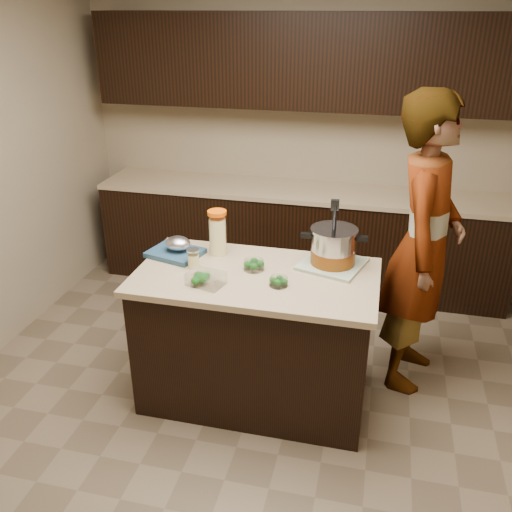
{
  "coord_description": "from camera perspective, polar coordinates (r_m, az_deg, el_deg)",
  "views": [
    {
      "loc": [
        0.67,
        -2.82,
        2.37
      ],
      "look_at": [
        0.0,
        0.0,
        1.02
      ],
      "focal_mm": 38.0,
      "sensor_mm": 36.0,
      "label": 1
    }
  ],
  "objects": [
    {
      "name": "ground_plane",
      "position": [
        3.75,
        0.0,
        -14.28
      ],
      "size": [
        4.0,
        4.0,
        0.0
      ],
      "primitive_type": "plane",
      "color": "brown",
      "rests_on": "ground"
    },
    {
      "name": "room_shell",
      "position": [
        2.98,
        0.0,
        12.21
      ],
      "size": [
        4.04,
        4.04,
        2.72
      ],
      "color": "tan",
      "rests_on": "ground"
    },
    {
      "name": "back_cabinets",
      "position": [
        4.83,
        4.83,
        7.64
      ],
      "size": [
        3.6,
        0.63,
        2.33
      ],
      "color": "black",
      "rests_on": "ground"
    },
    {
      "name": "island",
      "position": [
        3.48,
        0.0,
        -8.5
      ],
      "size": [
        1.46,
        0.81,
        0.9
      ],
      "color": "black",
      "rests_on": "ground"
    },
    {
      "name": "dish_towel",
      "position": [
        3.39,
        8.02,
        -0.84
      ],
      "size": [
        0.45,
        0.45,
        0.02
      ],
      "primitive_type": "cube",
      "rotation": [
        0.0,
        0.0,
        -0.29
      ],
      "color": "#5A7B52",
      "rests_on": "island"
    },
    {
      "name": "stock_pot",
      "position": [
        3.35,
        8.13,
        0.79
      ],
      "size": [
        0.41,
        0.31,
        0.41
      ],
      "rotation": [
        0.0,
        0.0,
        0.09
      ],
      "color": "#B7B7BC",
      "rests_on": "dish_towel"
    },
    {
      "name": "lemonade_pitcher",
      "position": [
        3.47,
        -4.06,
        2.27
      ],
      "size": [
        0.13,
        0.13,
        0.29
      ],
      "rotation": [
        0.0,
        0.0,
        -0.11
      ],
      "color": "#FCEA9A",
      "rests_on": "island"
    },
    {
      "name": "mason_jar",
      "position": [
        3.34,
        -6.62,
        -0.29
      ],
      "size": [
        0.09,
        0.09,
        0.13
      ],
      "rotation": [
        0.0,
        0.0,
        0.22
      ],
      "color": "#FCEA9A",
      "rests_on": "island"
    },
    {
      "name": "broccoli_tub_left",
      "position": [
        3.3,
        -0.22,
        -1.0
      ],
      "size": [
        0.14,
        0.14,
        0.06
      ],
      "rotation": [
        0.0,
        0.0,
        -0.1
      ],
      "color": "silver",
      "rests_on": "island"
    },
    {
      "name": "broccoli_tub_right",
      "position": [
        3.12,
        2.39,
        -2.73
      ],
      "size": [
        0.13,
        0.13,
        0.05
      ],
      "rotation": [
        0.0,
        0.0,
        -0.27
      ],
      "color": "silver",
      "rests_on": "island"
    },
    {
      "name": "broccoli_tub_rect",
      "position": [
        3.14,
        -5.28,
        -2.45
      ],
      "size": [
        0.23,
        0.19,
        0.07
      ],
      "rotation": [
        0.0,
        0.0,
        -0.26
      ],
      "color": "silver",
      "rests_on": "island"
    },
    {
      "name": "blue_tray",
      "position": [
        3.52,
        -8.37,
        0.71
      ],
      "size": [
        0.38,
        0.33,
        0.12
      ],
      "rotation": [
        0.0,
        0.0,
        -0.26
      ],
      "color": "navy",
      "rests_on": "island"
    },
    {
      "name": "person",
      "position": [
        3.6,
        17.2,
        0.95
      ],
      "size": [
        0.6,
        0.79,
        1.95
      ],
      "primitive_type": "imported",
      "rotation": [
        0.0,
        0.0,
        1.37
      ],
      "color": "gray",
      "rests_on": "ground"
    }
  ]
}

